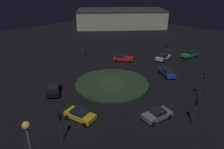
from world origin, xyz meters
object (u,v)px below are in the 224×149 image
car_grey (157,114)px  traffic_light_northeast (202,80)px  car_blue (167,72)px  car_red (123,58)px  car_silver (163,57)px  traffic_light_southeast (60,121)px  traffic_light_east (195,106)px  traffic_light_west (83,45)px  car_green (190,54)px  traffic_light_north (166,52)px  car_yellow (80,115)px  car_black (54,90)px  store_building (121,18)px

car_grey → traffic_light_northeast: bearing=-175.9°
car_blue → car_red: 11.50m
car_silver → traffic_light_northeast: 17.55m
traffic_light_southeast → traffic_light_east: traffic_light_east is taller
traffic_light_southeast → traffic_light_northeast: bearing=-42.3°
car_grey → traffic_light_west: 28.15m
car_green → traffic_light_north: (-1.63, -8.55, 2.28)m
car_yellow → traffic_light_west: traffic_light_west is taller
traffic_light_northeast → car_grey: bearing=54.8°
car_red → traffic_light_east: 24.48m
traffic_light_southeast → car_black: bearing=40.6°
car_blue → car_grey: car_grey is taller
car_blue → store_building: store_building is taller
car_silver → car_green: bearing=-31.0°
car_blue → car_black: car_black is taller
car_yellow → car_black: (-8.53, 1.30, 0.02)m
car_blue → car_yellow: size_ratio=1.06×
store_building → car_silver: bearing=98.3°
car_grey → traffic_light_west: bearing=-93.4°
car_blue → car_silver: size_ratio=1.11×
car_silver → traffic_light_east: size_ratio=1.10×
store_building → car_green: bearing=108.6°
store_building → traffic_light_northeast: bearing=96.3°
traffic_light_north → traffic_light_northeast: (11.48, -8.97, 0.14)m
traffic_light_east → traffic_light_west: (-30.45, 6.68, 0.13)m
traffic_light_west → traffic_light_east: bearing=8.2°
car_black → traffic_light_east: 21.29m
traffic_light_north → traffic_light_northeast: 14.57m
car_silver → traffic_light_west: (-15.10, -11.44, 2.10)m
traffic_light_northeast → store_building: 57.13m
car_yellow → car_blue: bearing=-104.4°
car_red → car_black: 19.32m
car_silver → car_red: bearing=135.2°
car_yellow → car_grey: (7.26, 7.11, 0.00)m
car_blue → traffic_light_southeast: (0.89, -24.27, 1.96)m
car_blue → car_silver: car_silver is taller
traffic_light_west → car_red: bearing=47.7°
traffic_light_north → car_blue: bearing=41.0°
car_blue → traffic_light_northeast: (8.13, -4.12, 2.40)m
car_blue → car_grey: 14.70m
car_yellow → traffic_light_southeast: (1.79, -3.92, 1.97)m
traffic_light_southeast → traffic_light_north: bearing=-14.3°
car_blue → car_black: bearing=-82.0°
traffic_light_northeast → car_green: bearing=-85.0°
car_green → car_grey: car_grey is taller
car_blue → car_yellow: (-0.90, -20.35, -0.01)m
car_silver → traffic_light_west: 19.06m
car_blue → car_yellow: bearing=-58.2°
car_silver → traffic_light_southeast: (6.05, -31.37, 1.95)m
traffic_light_northeast → store_building: size_ratio=0.13×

